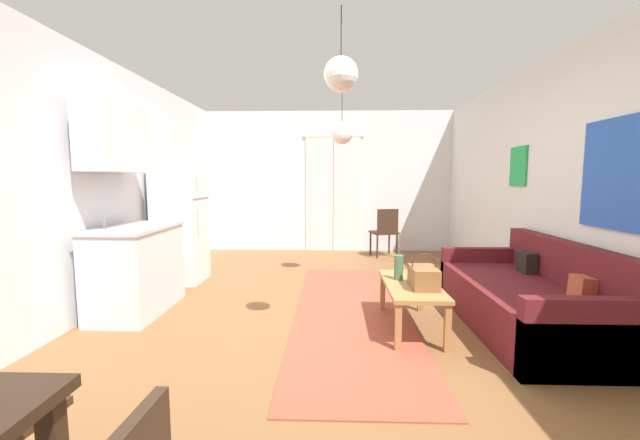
{
  "coord_description": "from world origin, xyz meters",
  "views": [
    {
      "loc": [
        0.09,
        -3.58,
        1.37
      ],
      "look_at": [
        -0.07,
        1.15,
        0.87
      ],
      "focal_mm": 21.64,
      "sensor_mm": 36.0,
      "label": 1
    }
  ],
  "objects_px": {
    "refrigerator": "(181,221)",
    "accent_chair": "(385,230)",
    "pendant_lamp_near": "(341,74)",
    "coffee_table": "(411,289)",
    "handbag": "(424,277)",
    "couch": "(531,301)",
    "bamboo_vase": "(399,267)",
    "pendant_lamp_far": "(342,133)"
  },
  "relations": [
    {
      "from": "refrigerator",
      "to": "accent_chair",
      "type": "distance_m",
      "value": 3.43
    },
    {
      "from": "accent_chair",
      "to": "pendant_lamp_near",
      "type": "relative_size",
      "value": 1.39
    },
    {
      "from": "coffee_table",
      "to": "handbag",
      "type": "bearing_deg",
      "value": -60.16
    },
    {
      "from": "handbag",
      "to": "accent_chair",
      "type": "height_order",
      "value": "accent_chair"
    },
    {
      "from": "refrigerator",
      "to": "pendant_lamp_near",
      "type": "height_order",
      "value": "pendant_lamp_near"
    },
    {
      "from": "coffee_table",
      "to": "refrigerator",
      "type": "bearing_deg",
      "value": 150.17
    },
    {
      "from": "handbag",
      "to": "pendant_lamp_near",
      "type": "distance_m",
      "value": 1.82
    },
    {
      "from": "couch",
      "to": "bamboo_vase",
      "type": "distance_m",
      "value": 1.23
    },
    {
      "from": "coffee_table",
      "to": "refrigerator",
      "type": "distance_m",
      "value": 3.2
    },
    {
      "from": "pendant_lamp_near",
      "to": "pendant_lamp_far",
      "type": "relative_size",
      "value": 0.75
    },
    {
      "from": "refrigerator",
      "to": "pendant_lamp_near",
      "type": "relative_size",
      "value": 2.65
    },
    {
      "from": "couch",
      "to": "pendant_lamp_far",
      "type": "distance_m",
      "value": 2.88
    },
    {
      "from": "bamboo_vase",
      "to": "refrigerator",
      "type": "bearing_deg",
      "value": 151.42
    },
    {
      "from": "bamboo_vase",
      "to": "handbag",
      "type": "relative_size",
      "value": 1.35
    },
    {
      "from": "couch",
      "to": "accent_chair",
      "type": "relative_size",
      "value": 2.31
    },
    {
      "from": "refrigerator",
      "to": "accent_chair",
      "type": "height_order",
      "value": "refrigerator"
    },
    {
      "from": "couch",
      "to": "refrigerator",
      "type": "xyz_separation_m",
      "value": [
        -3.84,
        1.55,
        0.55
      ]
    },
    {
      "from": "bamboo_vase",
      "to": "pendant_lamp_near",
      "type": "xyz_separation_m",
      "value": [
        -0.57,
        -0.62,
        1.6
      ]
    },
    {
      "from": "bamboo_vase",
      "to": "pendant_lamp_near",
      "type": "height_order",
      "value": "pendant_lamp_near"
    },
    {
      "from": "pendant_lamp_near",
      "to": "pendant_lamp_far",
      "type": "distance_m",
      "value": 2.11
    },
    {
      "from": "bamboo_vase",
      "to": "handbag",
      "type": "distance_m",
      "value": 0.32
    },
    {
      "from": "coffee_table",
      "to": "pendant_lamp_far",
      "type": "bearing_deg",
      "value": 110.59
    },
    {
      "from": "couch",
      "to": "pendant_lamp_far",
      "type": "bearing_deg",
      "value": 137.02
    },
    {
      "from": "bamboo_vase",
      "to": "pendant_lamp_far",
      "type": "height_order",
      "value": "pendant_lamp_far"
    },
    {
      "from": "accent_chair",
      "to": "pendant_lamp_far",
      "type": "distance_m",
      "value": 2.38
    },
    {
      "from": "refrigerator",
      "to": "coffee_table",
      "type": "bearing_deg",
      "value": -29.83
    },
    {
      "from": "couch",
      "to": "pendant_lamp_near",
      "type": "relative_size",
      "value": 3.2
    },
    {
      "from": "couch",
      "to": "pendant_lamp_far",
      "type": "xyz_separation_m",
      "value": [
        -1.7,
        1.58,
        1.7
      ]
    },
    {
      "from": "refrigerator",
      "to": "accent_chair",
      "type": "relative_size",
      "value": 1.91
    },
    {
      "from": "handbag",
      "to": "accent_chair",
      "type": "relative_size",
      "value": 0.39
    },
    {
      "from": "couch",
      "to": "pendant_lamp_near",
      "type": "distance_m",
      "value": 2.63
    },
    {
      "from": "pendant_lamp_near",
      "to": "accent_chair",
      "type": "bearing_deg",
      "value": 77.16
    },
    {
      "from": "bamboo_vase",
      "to": "pendant_lamp_far",
      "type": "bearing_deg",
      "value": 109.01
    },
    {
      "from": "coffee_table",
      "to": "accent_chair",
      "type": "bearing_deg",
      "value": 86.49
    },
    {
      "from": "accent_chair",
      "to": "pendant_lamp_far",
      "type": "xyz_separation_m",
      "value": [
        -0.81,
        -1.68,
        1.48
      ]
    },
    {
      "from": "couch",
      "to": "refrigerator",
      "type": "relative_size",
      "value": 1.21
    },
    {
      "from": "coffee_table",
      "to": "pendant_lamp_far",
      "type": "distance_m",
      "value": 2.34
    },
    {
      "from": "handbag",
      "to": "pendant_lamp_near",
      "type": "relative_size",
      "value": 0.55
    },
    {
      "from": "handbag",
      "to": "coffee_table",
      "type": "bearing_deg",
      "value": 119.84
    },
    {
      "from": "refrigerator",
      "to": "pendant_lamp_far",
      "type": "height_order",
      "value": "pendant_lamp_far"
    },
    {
      "from": "refrigerator",
      "to": "pendant_lamp_far",
      "type": "bearing_deg",
      "value": 0.92
    },
    {
      "from": "pendant_lamp_near",
      "to": "refrigerator",
      "type": "bearing_deg",
      "value": 135.26
    }
  ]
}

